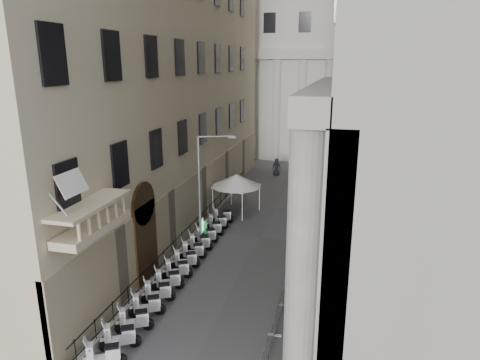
% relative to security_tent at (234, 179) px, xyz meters
% --- Properties ---
extents(far_building, '(22.00, 10.00, 30.00)m').
position_rel_security_tent_xyz_m(far_building, '(3.19, 23.80, 12.36)').
color(far_building, '#B0ADA6').
rests_on(far_building, ground).
extents(iron_fence, '(0.30, 28.00, 1.40)m').
position_rel_security_tent_xyz_m(iron_fence, '(-1.11, -6.20, -2.64)').
color(iron_fence, black).
rests_on(iron_fence, ground).
extents(blue_awning, '(1.60, 3.00, 3.00)m').
position_rel_security_tent_xyz_m(blue_awning, '(7.34, 1.80, -2.64)').
color(blue_awning, navy).
rests_on(blue_awning, ground).
extents(scooter_1, '(1.50, 1.15, 1.50)m').
position_rel_security_tent_xyz_m(scooter_1, '(-0.04, -18.16, -2.64)').
color(scooter_1, silver).
rests_on(scooter_1, ground).
extents(scooter_2, '(1.50, 1.15, 1.50)m').
position_rel_security_tent_xyz_m(scooter_2, '(-0.04, -16.91, -2.64)').
color(scooter_2, silver).
rests_on(scooter_2, ground).
extents(scooter_3, '(1.50, 1.15, 1.50)m').
position_rel_security_tent_xyz_m(scooter_3, '(-0.04, -15.66, -2.64)').
color(scooter_3, silver).
rests_on(scooter_3, ground).
extents(scooter_4, '(1.50, 1.15, 1.50)m').
position_rel_security_tent_xyz_m(scooter_4, '(-0.04, -14.41, -2.64)').
color(scooter_4, silver).
rests_on(scooter_4, ground).
extents(scooter_5, '(1.50, 1.15, 1.50)m').
position_rel_security_tent_xyz_m(scooter_5, '(-0.04, -13.16, -2.64)').
color(scooter_5, silver).
rests_on(scooter_5, ground).
extents(scooter_6, '(1.50, 1.15, 1.50)m').
position_rel_security_tent_xyz_m(scooter_6, '(-0.04, -11.91, -2.64)').
color(scooter_6, silver).
rests_on(scooter_6, ground).
extents(scooter_7, '(1.50, 1.15, 1.50)m').
position_rel_security_tent_xyz_m(scooter_7, '(-0.04, -10.67, -2.64)').
color(scooter_7, silver).
rests_on(scooter_7, ground).
extents(scooter_8, '(1.50, 1.15, 1.50)m').
position_rel_security_tent_xyz_m(scooter_8, '(-0.04, -9.42, -2.64)').
color(scooter_8, silver).
rests_on(scooter_8, ground).
extents(scooter_9, '(1.50, 1.15, 1.50)m').
position_rel_security_tent_xyz_m(scooter_9, '(-0.04, -8.17, -2.64)').
color(scooter_9, silver).
rests_on(scooter_9, ground).
extents(scooter_10, '(1.50, 1.15, 1.50)m').
position_rel_security_tent_xyz_m(scooter_10, '(-0.04, -6.92, -2.64)').
color(scooter_10, silver).
rests_on(scooter_10, ground).
extents(scooter_11, '(1.50, 1.15, 1.50)m').
position_rel_security_tent_xyz_m(scooter_11, '(-0.04, -5.67, -2.64)').
color(scooter_11, silver).
rests_on(scooter_11, ground).
extents(scooter_12, '(1.50, 1.15, 1.50)m').
position_rel_security_tent_xyz_m(scooter_12, '(-0.04, -4.42, -2.64)').
color(scooter_12, silver).
rests_on(scooter_12, ground).
extents(scooter_13, '(1.50, 1.15, 1.50)m').
position_rel_security_tent_xyz_m(scooter_13, '(-0.04, -3.17, -2.64)').
color(scooter_13, silver).
rests_on(scooter_13, ground).
extents(barrier_1, '(0.60, 2.40, 1.10)m').
position_rel_security_tent_xyz_m(barrier_1, '(6.11, -16.91, -2.64)').
color(barrier_1, '#95979C').
rests_on(barrier_1, ground).
extents(barrier_2, '(0.60, 2.40, 1.10)m').
position_rel_security_tent_xyz_m(barrier_2, '(6.11, -14.41, -2.64)').
color(barrier_2, '#95979C').
rests_on(barrier_2, ground).
extents(barrier_3, '(0.60, 2.40, 1.10)m').
position_rel_security_tent_xyz_m(barrier_3, '(6.11, -11.91, -2.64)').
color(barrier_3, '#95979C').
rests_on(barrier_3, ground).
extents(barrier_4, '(0.60, 2.40, 1.10)m').
position_rel_security_tent_xyz_m(barrier_4, '(6.11, -9.41, -2.64)').
color(barrier_4, '#95979C').
rests_on(barrier_4, ground).
extents(barrier_5, '(0.60, 2.40, 1.10)m').
position_rel_security_tent_xyz_m(barrier_5, '(6.11, -6.91, -2.64)').
color(barrier_5, '#95979C').
rests_on(barrier_5, ground).
extents(security_tent, '(3.89, 3.89, 3.16)m').
position_rel_security_tent_xyz_m(security_tent, '(0.00, 0.00, 0.00)').
color(security_tent, silver).
rests_on(security_tent, ground).
extents(street_lamp, '(2.29, 0.99, 7.34)m').
position_rel_security_tent_xyz_m(street_lamp, '(-0.03, -7.27, 1.69)').
color(street_lamp, gray).
rests_on(street_lamp, ground).
extents(info_kiosk, '(0.39, 0.80, 1.64)m').
position_rel_security_tent_xyz_m(info_kiosk, '(-0.65, -6.29, -1.81)').
color(info_kiosk, black).
rests_on(info_kiosk, ground).
extents(pedestrian_a, '(0.68, 0.49, 1.74)m').
position_rel_security_tent_xyz_m(pedestrian_a, '(4.35, 3.51, -1.77)').
color(pedestrian_a, black).
rests_on(pedestrian_a, ground).
extents(pedestrian_b, '(1.11, 1.09, 1.80)m').
position_rel_security_tent_xyz_m(pedestrian_b, '(6.19, 4.93, -1.74)').
color(pedestrian_b, black).
rests_on(pedestrian_b, ground).
extents(pedestrian_c, '(0.96, 0.68, 1.86)m').
position_rel_security_tent_xyz_m(pedestrian_c, '(1.52, 11.80, -1.71)').
color(pedestrian_c, black).
rests_on(pedestrian_c, ground).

